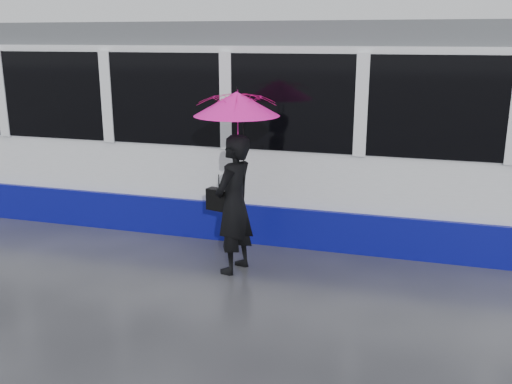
% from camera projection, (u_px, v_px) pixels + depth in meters
% --- Properties ---
extents(ground, '(90.00, 90.00, 0.00)m').
position_uv_depth(ground, '(223.00, 274.00, 7.79)').
color(ground, '#2A2A2F').
rests_on(ground, ground).
extents(rails, '(34.00, 1.51, 0.02)m').
position_uv_depth(rails, '(270.00, 219.00, 10.10)').
color(rails, '#3F3D38').
rests_on(rails, ground).
extents(tram, '(26.00, 2.56, 3.35)m').
position_uv_depth(tram, '(278.00, 128.00, 9.63)').
color(tram, white).
rests_on(tram, ground).
extents(woman, '(0.61, 0.78, 1.90)m').
position_uv_depth(woman, '(234.00, 204.00, 7.65)').
color(woman, black).
rests_on(woman, ground).
extents(umbrella, '(1.35, 1.35, 1.28)m').
position_uv_depth(umbrella, '(237.00, 121.00, 7.34)').
color(umbrella, '#F1146C').
rests_on(umbrella, ground).
extents(handbag, '(0.37, 0.22, 0.47)m').
position_uv_depth(handbag, '(219.00, 199.00, 7.72)').
color(handbag, black).
rests_on(handbag, ground).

